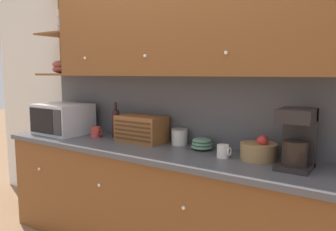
# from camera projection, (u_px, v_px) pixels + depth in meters

# --- Properties ---
(wall_back) EXTENTS (5.51, 0.06, 2.60)m
(wall_back) POSITION_uv_depth(u_px,v_px,m) (184.00, 97.00, 2.78)
(wall_back) COLOR white
(wall_back) RESTS_ON ground_plane
(counter_unit) EXTENTS (3.13, 0.62, 0.91)m
(counter_unit) POSITION_uv_depth(u_px,v_px,m) (162.00, 204.00, 2.62)
(counter_unit) COLOR brown
(counter_unit) RESTS_ON ground_plane
(backsplash_panel) EXTENTS (3.11, 0.01, 0.57)m
(backsplash_panel) POSITION_uv_depth(u_px,v_px,m) (181.00, 110.00, 2.76)
(backsplash_panel) COLOR #4C4C51
(backsplash_panel) RESTS_ON counter_unit
(upper_cabinets) EXTENTS (3.11, 0.35, 0.86)m
(upper_cabinets) POSITION_uv_depth(u_px,v_px,m) (190.00, 19.00, 2.45)
(upper_cabinets) COLOR brown
(upper_cabinets) RESTS_ON backsplash_panel
(microwave) EXTENTS (0.49, 0.41, 0.29)m
(microwave) POSITION_uv_depth(u_px,v_px,m) (63.00, 119.00, 3.21)
(microwave) COLOR silver
(microwave) RESTS_ON counter_unit
(mug_blue_second) EXTENTS (0.11, 0.09, 0.10)m
(mug_blue_second) POSITION_uv_depth(u_px,v_px,m) (96.00, 132.00, 3.04)
(mug_blue_second) COLOR #B73D38
(mug_blue_second) RESTS_ON counter_unit
(wine_bottle) EXTENTS (0.07, 0.07, 0.33)m
(wine_bottle) POSITION_uv_depth(u_px,v_px,m) (116.00, 122.00, 3.03)
(wine_bottle) COLOR black
(wine_bottle) RESTS_ON counter_unit
(bread_box) EXTENTS (0.42, 0.25, 0.23)m
(bread_box) POSITION_uv_depth(u_px,v_px,m) (141.00, 129.00, 2.82)
(bread_box) COLOR brown
(bread_box) RESTS_ON counter_unit
(storage_canister) EXTENTS (0.14, 0.14, 0.13)m
(storage_canister) POSITION_uv_depth(u_px,v_px,m) (180.00, 137.00, 2.71)
(storage_canister) COLOR silver
(storage_canister) RESTS_ON counter_unit
(bowl_stack_on_counter) EXTENTS (0.17, 0.17, 0.09)m
(bowl_stack_on_counter) POSITION_uv_depth(u_px,v_px,m) (202.00, 144.00, 2.54)
(bowl_stack_on_counter) COLOR slate
(bowl_stack_on_counter) RESTS_ON counter_unit
(mug) EXTENTS (0.10, 0.08, 0.09)m
(mug) POSITION_uv_depth(u_px,v_px,m) (223.00, 151.00, 2.30)
(mug) COLOR silver
(mug) RESTS_ON counter_unit
(fruit_basket) EXTENTS (0.25, 0.25, 0.18)m
(fruit_basket) POSITION_uv_depth(u_px,v_px,m) (259.00, 151.00, 2.24)
(fruit_basket) COLOR #937047
(fruit_basket) RESTS_ON counter_unit
(coffee_maker) EXTENTS (0.20, 0.25, 0.38)m
(coffee_maker) POSITION_uv_depth(u_px,v_px,m) (297.00, 138.00, 2.03)
(coffee_maker) COLOR black
(coffee_maker) RESTS_ON counter_unit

